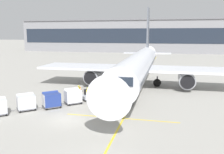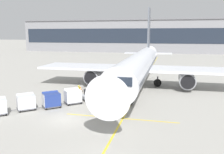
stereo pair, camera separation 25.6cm
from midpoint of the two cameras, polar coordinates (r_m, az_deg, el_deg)
The scene contains 16 objects.
ground_plane at distance 25.70m, azimuth -10.53°, elevation -9.81°, with size 600.00×600.00×0.00m, color #9E9B93.
parked_airplane at distance 39.86m, azimuth 6.65°, elevation 2.74°, with size 33.25×43.63×14.47m.
belt_loader at distance 32.65m, azimuth -3.57°, elevation -3.76°, with size 4.80×4.50×2.93m.
baggage_cart_lead at distance 30.92m, azimuth -9.02°, elevation -4.39°, with size 2.57×2.53×1.91m.
baggage_cart_second at distance 29.77m, azimuth -13.89°, elevation -5.14°, with size 2.57×2.53×1.91m.
baggage_cart_third at distance 29.69m, azimuth -19.39°, elevation -5.47°, with size 2.57×2.53×1.91m.
ground_crew_by_loader at distance 32.14m, azimuth -5.53°, elevation -3.76°, with size 0.32×0.56×1.74m.
ground_crew_by_carts at distance 29.68m, azimuth -4.03°, elevation -4.91°, with size 0.43×0.45×1.74m.
ground_crew_marshaller at distance 32.19m, azimuth -1.94°, elevation -3.69°, with size 0.39×0.51×1.74m.
ground_crew_wingwalker at distance 33.54m, azimuth -7.58°, elevation -3.21°, with size 0.27×0.57×1.74m.
safety_cone_engine_keepout at distance 41.42m, azimuth -3.45°, elevation -1.53°, with size 0.59×0.59×0.67m.
safety_cone_wingtip at distance 37.89m, azimuth -3.34°, elevation -2.59°, with size 0.64×0.64×0.72m.
safety_cone_nose_mark at distance 37.34m, azimuth -7.24°, elevation -2.81°, with size 0.68×0.68×0.77m.
apron_guidance_line_lead_in at distance 39.70m, azimuth 6.81°, elevation -2.57°, with size 0.20×110.00×0.01m.
apron_guidance_line_stop_bar at distance 25.64m, azimuth 2.27°, elevation -9.68°, with size 12.00×0.20×0.01m.
terminal_building at distance 120.98m, azimuth 5.32°, elevation 9.63°, with size 108.17×18.73×15.47m.
Camera 2 is at (10.13, -21.98, 8.70)m, focal length 38.80 mm.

